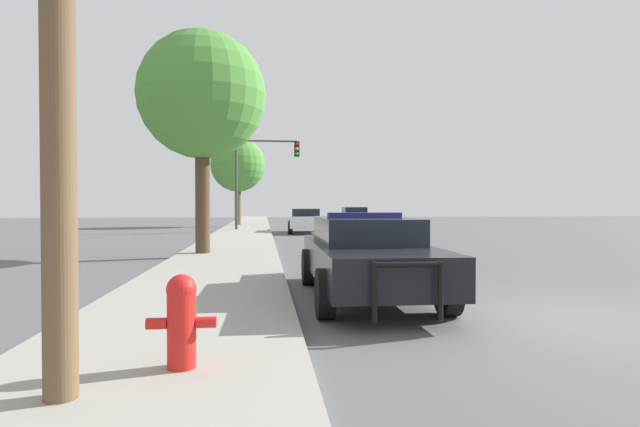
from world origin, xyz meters
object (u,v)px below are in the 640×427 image
at_px(fire_hydrant, 182,318).
at_px(tree_sidewalk_near, 202,96).
at_px(traffic_light, 261,165).
at_px(car_background_oncoming, 355,216).
at_px(tree_sidewalk_far, 238,165).
at_px(car_background_midblock, 306,220).
at_px(police_car, 366,254).

height_order(fire_hydrant, tree_sidewalk_near, tree_sidewalk_near).
xyz_separation_m(traffic_light, tree_sidewalk_near, (-1.73, -14.16, 0.96)).
distance_m(fire_hydrant, car_background_oncoming, 31.51).
relative_size(car_background_oncoming, tree_sidewalk_far, 0.68).
bearing_deg(tree_sidewalk_far, fire_hydrant, -88.09).
relative_size(traffic_light, tree_sidewalk_far, 0.85).
xyz_separation_m(car_background_midblock, tree_sidewalk_near, (-4.18, -12.30, 4.14)).
xyz_separation_m(traffic_light, tree_sidewalk_far, (-1.70, 6.78, 0.53)).
height_order(car_background_oncoming, tree_sidewalk_far, tree_sidewalk_far).
distance_m(traffic_light, car_background_midblock, 4.42).
bearing_deg(police_car, tree_sidewalk_far, -82.02).
height_order(fire_hydrant, car_background_oncoming, car_background_oncoming).
xyz_separation_m(car_background_midblock, tree_sidewalk_far, (-4.15, 8.65, 3.71)).
bearing_deg(traffic_light, tree_sidewalk_far, 104.06).
xyz_separation_m(fire_hydrant, tree_sidewalk_far, (-1.06, 31.78, 3.86)).
xyz_separation_m(car_background_oncoming, tree_sidewalk_far, (-8.33, 1.12, 3.69)).
xyz_separation_m(police_car, car_background_midblock, (0.59, 19.29, -0.02)).
height_order(car_background_midblock, tree_sidewalk_near, tree_sidewalk_near).
xyz_separation_m(police_car, traffic_light, (-1.86, 21.16, 3.16)).
height_order(traffic_light, car_background_midblock, traffic_light).
bearing_deg(car_background_oncoming, car_background_midblock, 63.04).
bearing_deg(tree_sidewalk_far, traffic_light, -75.94).
xyz_separation_m(fire_hydrant, car_background_oncoming, (7.27, 30.66, 0.17)).
bearing_deg(tree_sidewalk_near, fire_hydrant, -84.27).
distance_m(fire_hydrant, traffic_light, 25.23).
distance_m(car_background_midblock, tree_sidewalk_near, 13.63).
relative_size(car_background_midblock, car_background_oncoming, 1.02).
height_order(police_car, tree_sidewalk_far, tree_sidewalk_far).
relative_size(fire_hydrant, car_background_oncoming, 0.20).
relative_size(police_car, tree_sidewalk_near, 0.74).
distance_m(police_car, tree_sidewalk_far, 28.41).
distance_m(police_car, fire_hydrant, 4.58).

